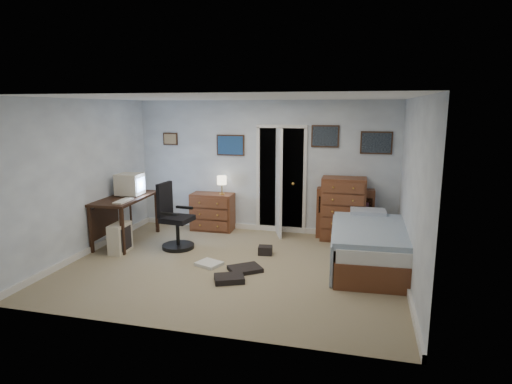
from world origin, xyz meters
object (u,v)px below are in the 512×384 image
Objects in this scene: office_chair at (174,223)px; low_dresser at (213,212)px; computer_desk at (121,207)px; tall_dresser at (343,209)px; bed at (369,245)px.

office_chair reaches higher than low_dresser.
tall_dresser is (3.83, 1.06, -0.06)m from computer_desk.
computer_desk is at bearing -141.81° from low_dresser.
bed is (2.95, -1.24, -0.04)m from low_dresser.
tall_dresser is 1.32m from bed.
office_chair is at bearing -158.02° from tall_dresser.
computer_desk reaches higher than low_dresser.
office_chair is at bearing 176.40° from bed.
tall_dresser is 0.53× the size of bed.
low_dresser is (0.26, 1.20, -0.07)m from office_chair.
tall_dresser reaches higher than bed.
computer_desk is 0.68× the size of bed.
bed is (4.28, -0.15, -0.31)m from computer_desk.
tall_dresser is (2.50, -0.02, 0.21)m from low_dresser.
bed is (3.21, -0.04, -0.11)m from office_chair.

